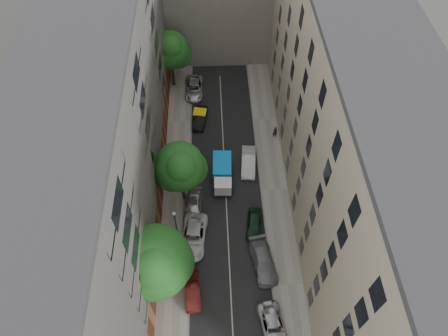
{
  "coord_description": "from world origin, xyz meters",
  "views": [
    {
      "loc": [
        -1.17,
        -24.78,
        37.54
      ],
      "look_at": [
        -0.24,
        -1.12,
        6.0
      ],
      "focal_mm": 32.0,
      "sensor_mm": 36.0,
      "label": 1
    }
  ],
  "objects_px": {
    "car_left_5": "(200,118)",
    "car_right_0": "(273,327)",
    "tree_far": "(171,52)",
    "pedestrian": "(275,132)",
    "lamp_post": "(176,227)",
    "car_right_2": "(254,224)",
    "car_left_1": "(193,291)",
    "car_left_4": "(194,165)",
    "tree_near": "(156,264)",
    "car_left_2": "(194,236)",
    "tarp_truck": "(222,173)",
    "car_left_6": "(194,88)",
    "tree_mid": "(181,168)",
    "car_right_3": "(248,162)",
    "car_left_3": "(193,207)",
    "car_right_1": "(263,261)"
  },
  "relations": [
    {
      "from": "tarp_truck",
      "to": "car_left_4",
      "type": "relative_size",
      "value": 1.27
    },
    {
      "from": "car_left_6",
      "to": "car_right_2",
      "type": "distance_m",
      "value": 22.15
    },
    {
      "from": "car_left_1",
      "to": "car_right_0",
      "type": "xyz_separation_m",
      "value": [
        7.2,
        -3.6,
        -0.02
      ]
    },
    {
      "from": "car_left_5",
      "to": "tree_mid",
      "type": "relative_size",
      "value": 0.49
    },
    {
      "from": "lamp_post",
      "to": "car_left_1",
      "type": "bearing_deg",
      "value": -74.75
    },
    {
      "from": "car_right_2",
      "to": "tree_mid",
      "type": "relative_size",
      "value": 0.46
    },
    {
      "from": "car_left_2",
      "to": "car_right_1",
      "type": "height_order",
      "value": "car_left_2"
    },
    {
      "from": "tarp_truck",
      "to": "car_right_0",
      "type": "height_order",
      "value": "tarp_truck"
    },
    {
      "from": "car_left_2",
      "to": "tree_near",
      "type": "xyz_separation_m",
      "value": [
        -2.76,
        -5.31,
        5.61
      ]
    },
    {
      "from": "car_left_1",
      "to": "car_left_4",
      "type": "relative_size",
      "value": 0.98
    },
    {
      "from": "tree_mid",
      "to": "car_left_5",
      "type": "bearing_deg",
      "value": 81.53
    },
    {
      "from": "car_left_1",
      "to": "tree_far",
      "type": "height_order",
      "value": "tree_far"
    },
    {
      "from": "car_left_2",
      "to": "tree_far",
      "type": "xyz_separation_m",
      "value": [
        -2.76,
        23.74,
        5.0
      ]
    },
    {
      "from": "car_right_0",
      "to": "car_right_1",
      "type": "distance_m",
      "value": 6.21
    },
    {
      "from": "car_left_1",
      "to": "car_right_2",
      "type": "height_order",
      "value": "car_right_2"
    },
    {
      "from": "car_right_1",
      "to": "car_right_2",
      "type": "relative_size",
      "value": 1.31
    },
    {
      "from": "tarp_truck",
      "to": "tree_near",
      "type": "xyz_separation_m",
      "value": [
        -5.99,
        -12.81,
        5.07
      ]
    },
    {
      "from": "car_left_2",
      "to": "car_right_2",
      "type": "height_order",
      "value": "car_left_2"
    },
    {
      "from": "lamp_post",
      "to": "tree_mid",
      "type": "bearing_deg",
      "value": 86.13
    },
    {
      "from": "car_left_1",
      "to": "lamp_post",
      "type": "bearing_deg",
      "value": 100.27
    },
    {
      "from": "car_left_3",
      "to": "tree_near",
      "type": "relative_size",
      "value": 0.48
    },
    {
      "from": "car_left_5",
      "to": "car_left_6",
      "type": "distance_m",
      "value": 5.66
    },
    {
      "from": "car_right_0",
      "to": "pedestrian",
      "type": "xyz_separation_m",
      "value": [
        2.8,
        22.99,
        0.32
      ]
    },
    {
      "from": "car_right_3",
      "to": "car_left_2",
      "type": "bearing_deg",
      "value": -118.98
    },
    {
      "from": "car_left_5",
      "to": "lamp_post",
      "type": "bearing_deg",
      "value": -87.66
    },
    {
      "from": "tree_far",
      "to": "pedestrian",
      "type": "height_order",
      "value": "tree_far"
    },
    {
      "from": "car_left_1",
      "to": "car_left_5",
      "type": "relative_size",
      "value": 0.97
    },
    {
      "from": "tree_far",
      "to": "tree_mid",
      "type": "bearing_deg",
      "value": -84.65
    },
    {
      "from": "car_left_1",
      "to": "car_right_0",
      "type": "bearing_deg",
      "value": -31.54
    },
    {
      "from": "car_right_2",
      "to": "pedestrian",
      "type": "distance_m",
      "value": 13.1
    },
    {
      "from": "car_right_0",
      "to": "tree_near",
      "type": "bearing_deg",
      "value": 149.35
    },
    {
      "from": "tarp_truck",
      "to": "tree_near",
      "type": "height_order",
      "value": "tree_near"
    },
    {
      "from": "lamp_post",
      "to": "car_right_2",
      "type": "bearing_deg",
      "value": 13.71
    },
    {
      "from": "pedestrian",
      "to": "car_right_0",
      "type": "bearing_deg",
      "value": 73.09
    },
    {
      "from": "car_left_5",
      "to": "lamp_post",
      "type": "height_order",
      "value": "lamp_post"
    },
    {
      "from": "tarp_truck",
      "to": "car_left_4",
      "type": "xyz_separation_m",
      "value": [
        -3.29,
        1.69,
        -0.6
      ]
    },
    {
      "from": "pedestrian",
      "to": "tree_near",
      "type": "bearing_deg",
      "value": 46.4
    },
    {
      "from": "tarp_truck",
      "to": "car_right_3",
      "type": "distance_m",
      "value": 3.68
    },
    {
      "from": "car_right_0",
      "to": "tree_far",
      "type": "height_order",
      "value": "tree_far"
    },
    {
      "from": "tree_far",
      "to": "lamp_post",
      "type": "distance_m",
      "value": 24.52
    },
    {
      "from": "car_left_1",
      "to": "car_left_3",
      "type": "xyz_separation_m",
      "value": [
        0.0,
        9.2,
        0.01
      ]
    },
    {
      "from": "tree_near",
      "to": "pedestrian",
      "type": "xyz_separation_m",
      "value": [
        12.7,
        19.1,
        -5.4
      ]
    },
    {
      "from": "car_left_5",
      "to": "car_right_2",
      "type": "distance_m",
      "value": 16.57
    },
    {
      "from": "tree_mid",
      "to": "car_left_3",
      "type": "bearing_deg",
      "value": -56.42
    },
    {
      "from": "tarp_truck",
      "to": "car_left_5",
      "type": "distance_m",
      "value": 9.64
    },
    {
      "from": "car_left_2",
      "to": "car_right_3",
      "type": "relative_size",
      "value": 1.19
    },
    {
      "from": "tree_near",
      "to": "car_right_2",
      "type": "bearing_deg",
      "value": 35.56
    },
    {
      "from": "car_left_2",
      "to": "lamp_post",
      "type": "height_order",
      "value": "lamp_post"
    },
    {
      "from": "car_left_5",
      "to": "car_right_0",
      "type": "distance_m",
      "value": 26.78
    },
    {
      "from": "car_left_4",
      "to": "car_left_3",
      "type": "bearing_deg",
      "value": -80.78
    }
  ]
}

